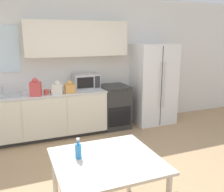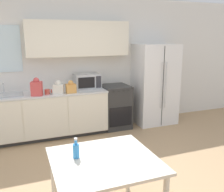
% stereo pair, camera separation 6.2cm
% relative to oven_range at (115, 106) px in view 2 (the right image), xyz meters
% --- Properties ---
extents(ground_plane, '(12.00, 12.00, 0.00)m').
position_rel_oven_range_xyz_m(ground_plane, '(-0.95, -1.97, -0.45)').
color(ground_plane, tan).
extents(wall_back, '(12.00, 0.38, 2.70)m').
position_rel_oven_range_xyz_m(wall_back, '(-0.92, 0.30, 0.99)').
color(wall_back, silver).
rests_on(wall_back, ground_plane).
extents(kitchen_counter, '(2.41, 0.67, 0.88)m').
position_rel_oven_range_xyz_m(kitchen_counter, '(-1.48, -0.02, -0.01)').
color(kitchen_counter, '#333333').
rests_on(kitchen_counter, ground_plane).
extents(oven_range, '(0.56, 0.63, 0.91)m').
position_rel_oven_range_xyz_m(oven_range, '(0.00, 0.00, 0.00)').
color(oven_range, '#2D2D2D').
rests_on(oven_range, ground_plane).
extents(refrigerator, '(0.90, 0.70, 1.76)m').
position_rel_oven_range_xyz_m(refrigerator, '(0.93, -0.03, 0.43)').
color(refrigerator, white).
rests_on(refrigerator, ground_plane).
extents(kitchen_sink, '(0.66, 0.42, 0.20)m').
position_rel_oven_range_xyz_m(kitchen_sink, '(-2.16, -0.01, 0.44)').
color(kitchen_sink, '#B7BABC').
rests_on(kitchen_sink, kitchen_counter).
extents(microwave, '(0.52, 0.37, 0.30)m').
position_rel_oven_range_xyz_m(microwave, '(-0.58, 0.09, 0.57)').
color(microwave, '#B7BABC').
rests_on(microwave, kitchen_counter).
extents(coffee_mug, '(0.13, 0.10, 0.09)m').
position_rel_oven_range_xyz_m(coffee_mug, '(-1.41, -0.18, 0.47)').
color(coffee_mug, '#BF4C3F').
rests_on(coffee_mug, kitchen_counter).
extents(grocery_bag_0, '(0.19, 0.16, 0.24)m').
position_rel_oven_range_xyz_m(grocery_bag_0, '(-0.99, -0.21, 0.53)').
color(grocery_bag_0, '#DB994C').
rests_on(grocery_bag_0, kitchen_counter).
extents(grocery_bag_1, '(0.23, 0.21, 0.25)m').
position_rel_oven_range_xyz_m(grocery_bag_1, '(-1.22, -0.20, 0.53)').
color(grocery_bag_1, silver).
rests_on(grocery_bag_1, kitchen_counter).
extents(grocery_bag_2, '(0.22, 0.20, 0.33)m').
position_rel_oven_range_xyz_m(grocery_bag_2, '(-1.60, -0.22, 0.57)').
color(grocery_bag_2, '#D14C4C').
rests_on(grocery_bag_2, kitchen_counter).
extents(dining_table, '(1.03, 0.95, 0.73)m').
position_rel_oven_range_xyz_m(dining_table, '(-1.17, -2.64, 0.18)').
color(dining_table, beige).
rests_on(dining_table, ground_plane).
extents(drink_bottle, '(0.06, 0.06, 0.21)m').
position_rel_oven_range_xyz_m(drink_bottle, '(-1.42, -2.52, 0.36)').
color(drink_bottle, '#338CD8').
rests_on(drink_bottle, dining_table).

